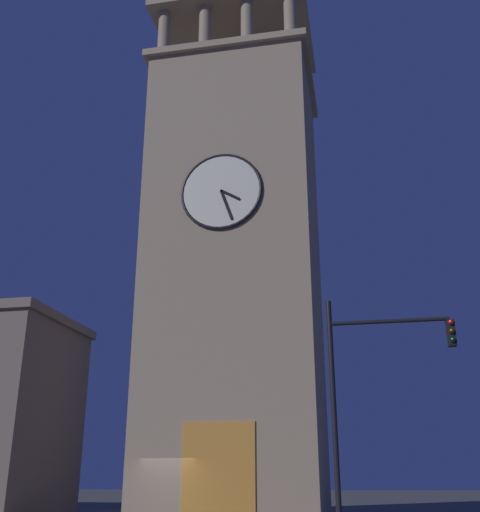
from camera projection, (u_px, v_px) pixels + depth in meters
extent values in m
cube|color=gray|center=(237.00, 276.00, 33.02)|extent=(8.50, 7.59, 23.80)
cube|color=gray|center=(237.00, 86.00, 37.19)|extent=(9.10, 8.19, 0.40)
cylinder|color=gray|center=(290.00, 18.00, 34.18)|extent=(0.70, 0.70, 3.08)
cylinder|color=gray|center=(247.00, 24.00, 34.62)|extent=(0.70, 0.70, 3.08)
cylinder|color=gray|center=(205.00, 30.00, 35.06)|extent=(0.70, 0.70, 3.08)
cylinder|color=gray|center=(164.00, 35.00, 35.51)|extent=(0.70, 0.70, 3.08)
cylinder|color=gray|center=(302.00, 86.00, 40.06)|extent=(0.70, 0.70, 3.08)
cylinder|color=gray|center=(265.00, 90.00, 40.50)|extent=(0.70, 0.70, 3.08)
cylinder|color=gray|center=(229.00, 94.00, 40.95)|extent=(0.70, 0.70, 3.08)
cylinder|color=gray|center=(193.00, 99.00, 41.39)|extent=(0.70, 0.70, 3.08)
cube|color=gray|center=(237.00, 39.00, 38.38)|extent=(9.10, 8.19, 0.40)
cylinder|color=black|center=(237.00, 23.00, 38.81)|extent=(0.12, 0.12, 2.06)
cylinder|color=silver|center=(221.00, 191.00, 30.57)|extent=(3.99, 0.12, 3.99)
torus|color=black|center=(221.00, 191.00, 30.55)|extent=(4.15, 0.16, 4.15)
cube|color=black|center=(230.00, 195.00, 30.30)|extent=(1.00, 0.06, 0.66)
cube|color=black|center=(226.00, 205.00, 30.15)|extent=(0.68, 0.06, 1.64)
cube|color=orange|center=(219.00, 470.00, 26.17)|extent=(3.20, 0.24, 4.00)
cylinder|color=black|center=(334.00, 415.00, 17.22)|extent=(0.16, 0.16, 6.59)
cylinder|color=black|center=(388.00, 321.00, 17.81)|extent=(3.39, 0.12, 0.12)
cube|color=black|center=(451.00, 333.00, 17.36)|extent=(0.22, 0.30, 0.75)
sphere|color=red|center=(451.00, 322.00, 17.29)|extent=(0.16, 0.16, 0.16)
sphere|color=#392705|center=(452.00, 331.00, 17.20)|extent=(0.16, 0.16, 0.16)
sphere|color=#063316|center=(453.00, 340.00, 17.11)|extent=(0.16, 0.16, 0.16)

